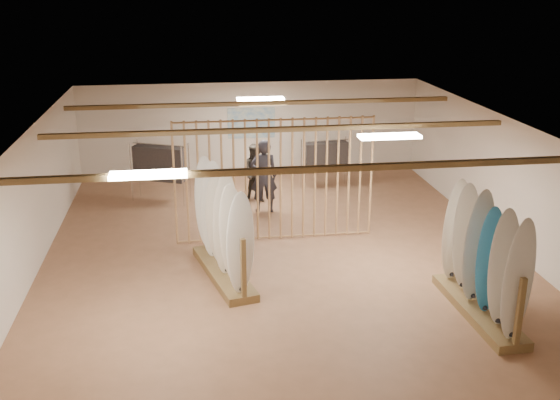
{
  "coord_description": "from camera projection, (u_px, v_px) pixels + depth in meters",
  "views": [
    {
      "loc": [
        -1.85,
        -12.95,
        5.62
      ],
      "look_at": [
        0.0,
        0.0,
        1.2
      ],
      "focal_mm": 42.0,
      "sensor_mm": 36.0,
      "label": 1
    }
  ],
  "objects": [
    {
      "name": "rack_right",
      "position": [
        481.0,
        276.0,
        11.35
      ],
      "size": [
        0.68,
        2.7,
        2.17
      ],
      "rotation": [
        0.0,
        0.0,
        0.03
      ],
      "color": "olive",
      "rests_on": "floor"
    },
    {
      "name": "ceiling",
      "position": [
        280.0,
        126.0,
        13.3
      ],
      "size": [
        12.0,
        12.0,
        0.0
      ],
      "primitive_type": "plane",
      "rotation": [
        3.14,
        0.0,
        0.0
      ],
      "color": "gray",
      "rests_on": "ground"
    },
    {
      "name": "wall_left",
      "position": [
        33.0,
        202.0,
        13.08
      ],
      "size": [
        0.0,
        12.0,
        12.0
      ],
      "primitive_type": "plane",
      "rotation": [
        1.57,
        0.0,
        1.57
      ],
      "color": "white",
      "rests_on": "ground"
    },
    {
      "name": "rack_left",
      "position": [
        223.0,
        242.0,
        12.82
      ],
      "size": [
        1.19,
        2.72,
        2.14
      ],
      "rotation": [
        0.0,
        0.0,
        0.23
      ],
      "color": "olive",
      "rests_on": "floor"
    },
    {
      "name": "shopper_a",
      "position": [
        264.0,
        171.0,
        16.37
      ],
      "size": [
        0.78,
        0.54,
        2.12
      ],
      "primitive_type": "imported",
      "rotation": [
        0.0,
        0.0,
        3.13
      ],
      "color": "#2A2932",
      "rests_on": "floor"
    },
    {
      "name": "light_panels",
      "position": [
        280.0,
        128.0,
        13.32
      ],
      "size": [
        1.2,
        0.35,
        0.06
      ],
      "primitive_type": "cube",
      "color": "white",
      "rests_on": "ground"
    },
    {
      "name": "poster",
      "position": [
        251.0,
        123.0,
        19.29
      ],
      "size": [
        1.4,
        0.03,
        0.9
      ],
      "primitive_type": "cube",
      "color": "#377CC3",
      "rests_on": "ground"
    },
    {
      "name": "floor",
      "position": [
        280.0,
        252.0,
        14.19
      ],
      "size": [
        12.0,
        12.0,
        0.0
      ],
      "primitive_type": "plane",
      "color": "#A2704E",
      "rests_on": "ground"
    },
    {
      "name": "shopper_b",
      "position": [
        256.0,
        169.0,
        17.18
      ],
      "size": [
        1.04,
        0.93,
        1.77
      ],
      "primitive_type": "imported",
      "rotation": [
        0.0,
        0.0,
        -0.36
      ],
      "color": "#38322B",
      "rests_on": "floor"
    },
    {
      "name": "wall_right",
      "position": [
        504.0,
        181.0,
        14.42
      ],
      "size": [
        0.0,
        12.0,
        12.0
      ],
      "primitive_type": "plane",
      "rotation": [
        1.57,
        0.0,
        -1.57
      ],
      "color": "white",
      "rests_on": "ground"
    },
    {
      "name": "clothing_rack_a",
      "position": [
        160.0,
        163.0,
        17.17
      ],
      "size": [
        1.41,
        0.92,
        1.59
      ],
      "rotation": [
        0.0,
        0.0,
        -0.43
      ],
      "color": "silver",
      "rests_on": "floor"
    },
    {
      "name": "ceiling_slats",
      "position": [
        280.0,
        129.0,
        13.32
      ],
      "size": [
        9.5,
        6.12,
        0.1
      ],
      "primitive_type": "cube",
      "color": "olive",
      "rests_on": "ground"
    },
    {
      "name": "bamboo_partition",
      "position": [
        275.0,
        180.0,
        14.5
      ],
      "size": [
        4.45,
        0.05,
        2.78
      ],
      "color": "tan",
      "rests_on": "ground"
    },
    {
      "name": "wall_back",
      "position": [
        251.0,
        130.0,
        19.37
      ],
      "size": [
        12.0,
        0.0,
        12.0
      ],
      "primitive_type": "plane",
      "rotation": [
        1.57,
        0.0,
        0.0
      ],
      "color": "white",
      "rests_on": "ground"
    },
    {
      "name": "clothing_rack_b",
      "position": [
        326.0,
        156.0,
        18.31
      ],
      "size": [
        1.31,
        0.48,
        1.41
      ],
      "rotation": [
        0.0,
        0.0,
        0.13
      ],
      "color": "silver",
      "rests_on": "floor"
    },
    {
      "name": "wall_front",
      "position": [
        348.0,
        338.0,
        8.12
      ],
      "size": [
        12.0,
        0.0,
        12.0
      ],
      "primitive_type": "plane",
      "rotation": [
        -1.57,
        0.0,
        0.0
      ],
      "color": "white",
      "rests_on": "ground"
    }
  ]
}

